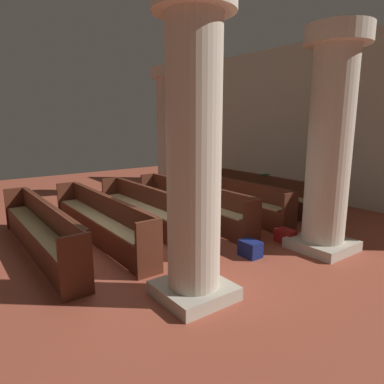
# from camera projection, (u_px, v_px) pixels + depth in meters

# --- Properties ---
(ground_plane) EXTENTS (19.20, 19.20, 0.00)m
(ground_plane) POSITION_uv_depth(u_px,v_px,m) (142.00, 247.00, 6.45)
(ground_plane) COLOR #9E4733
(back_wall) EXTENTS (10.00, 0.16, 4.50)m
(back_wall) POSITION_uv_depth(u_px,v_px,m) (335.00, 122.00, 9.55)
(back_wall) COLOR beige
(back_wall) RESTS_ON ground
(pew_row_0) EXTENTS (3.90, 0.47, 0.87)m
(pew_row_0) POSITION_uv_depth(u_px,v_px,m) (257.00, 190.00, 9.20)
(pew_row_0) COLOR #562819
(pew_row_0) RESTS_ON ground
(pew_row_1) EXTENTS (3.90, 0.46, 0.87)m
(pew_row_1) POSITION_uv_depth(u_px,v_px,m) (227.00, 196.00, 8.56)
(pew_row_1) COLOR #562819
(pew_row_1) RESTS_ON ground
(pew_row_2) EXTENTS (3.90, 0.47, 0.87)m
(pew_row_2) POSITION_uv_depth(u_px,v_px,m) (191.00, 202.00, 7.93)
(pew_row_2) COLOR #562819
(pew_row_2) RESTS_ON ground
(pew_row_3) EXTENTS (3.90, 0.46, 0.87)m
(pew_row_3) POSITION_uv_depth(u_px,v_px,m) (150.00, 209.00, 7.29)
(pew_row_3) COLOR #562819
(pew_row_3) RESTS_ON ground
(pew_row_4) EXTENTS (3.90, 0.46, 0.87)m
(pew_row_4) POSITION_uv_depth(u_px,v_px,m) (100.00, 217.00, 6.65)
(pew_row_4) COLOR #562819
(pew_row_4) RESTS_ON ground
(pew_row_5) EXTENTS (3.90, 0.47, 0.87)m
(pew_row_5) POSITION_uv_depth(u_px,v_px,m) (40.00, 228.00, 6.02)
(pew_row_5) COLOR #562819
(pew_row_5) RESTS_ON ground
(pillar_aisle_side) EXTENTS (1.07, 1.07, 3.80)m
(pillar_aisle_side) POSITION_uv_depth(u_px,v_px,m) (330.00, 140.00, 5.93)
(pillar_aisle_side) COLOR #B6AD9A
(pillar_aisle_side) RESTS_ON ground
(pillar_far_side) EXTENTS (1.07, 1.07, 3.80)m
(pillar_far_side) POSITION_uv_depth(u_px,v_px,m) (169.00, 131.00, 10.50)
(pillar_far_side) COLOR #B6AD9A
(pillar_far_side) RESTS_ON ground
(pillar_aisle_rear) EXTENTS (0.99, 0.99, 3.80)m
(pillar_aisle_rear) POSITION_uv_depth(u_px,v_px,m) (194.00, 148.00, 4.22)
(pillar_aisle_rear) COLOR #B6AD9A
(pillar_aisle_rear) RESTS_ON ground
(lectern) EXTENTS (0.48, 0.45, 1.08)m
(lectern) POSITION_uv_depth(u_px,v_px,m) (316.00, 190.00, 9.35)
(lectern) COLOR #411E13
(lectern) RESTS_ON ground
(hymn_book) EXTENTS (0.15, 0.21, 0.02)m
(hymn_book) POSITION_uv_depth(u_px,v_px,m) (265.00, 175.00, 9.17)
(hymn_book) COLOR #194723
(hymn_book) RESTS_ON pew_row_0
(kneeler_box_navy) EXTENTS (0.36, 0.27, 0.28)m
(kneeler_box_navy) POSITION_uv_depth(u_px,v_px,m) (250.00, 249.00, 5.96)
(kneeler_box_navy) COLOR navy
(kneeler_box_navy) RESTS_ON ground
(kneeler_box_red) EXTENTS (0.37, 0.24, 0.26)m
(kneeler_box_red) POSITION_uv_depth(u_px,v_px,m) (286.00, 236.00, 6.65)
(kneeler_box_red) COLOR maroon
(kneeler_box_red) RESTS_ON ground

